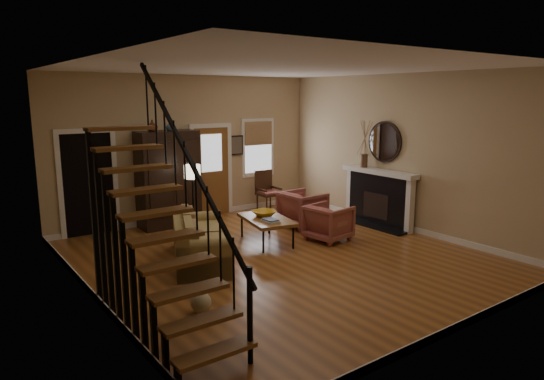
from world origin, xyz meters
TOP-DOWN VIEW (x-y plane):
  - room at (-0.41, 1.76)m, footprint 7.00×7.33m
  - staircase at (-2.78, -1.30)m, footprint 0.94×2.80m
  - fireplace at (3.13, 0.50)m, footprint 0.33×1.95m
  - armoire at (-0.70, 3.15)m, footprint 1.30×0.60m
  - vase_a at (-1.05, 3.05)m, footprint 0.24×0.24m
  - vase_b at (-0.65, 3.05)m, footprint 0.20×0.20m
  - sofa at (-1.25, 0.64)m, footprint 1.63×2.23m
  - coffee_table at (0.31, 0.87)m, footprint 1.02×1.43m
  - bowl at (0.36, 1.02)m, footprint 0.45×0.45m
  - books at (0.19, 0.57)m, footprint 0.24×0.33m
  - armchair_left at (1.41, 0.29)m, footprint 0.89×0.87m
  - armchair_right at (1.66, 1.39)m, footprint 0.89×0.87m
  - floor_lamp at (-0.57, 2.24)m, footprint 0.42×0.42m
  - side_chair at (1.85, 2.95)m, footprint 0.54×0.54m
  - dog at (-2.26, -1.26)m, footprint 0.39×0.52m

SIDE VIEW (x-z plane):
  - dog at x=-2.26m, z-range 0.00..0.33m
  - coffee_table at x=0.31m, z-range 0.00..0.50m
  - armchair_left at x=1.41m, z-range 0.00..0.72m
  - sofa at x=-1.25m, z-range 0.00..0.76m
  - armchair_right at x=1.66m, z-range 0.00..0.79m
  - side_chair at x=1.85m, z-range 0.00..1.02m
  - books at x=0.19m, z-range 0.50..0.56m
  - bowl at x=0.36m, z-range 0.50..0.61m
  - floor_lamp at x=-0.57m, z-range 0.00..1.46m
  - fireplace at x=3.13m, z-range -0.41..1.89m
  - armoire at x=-0.70m, z-range 0.00..2.10m
  - room at x=-0.41m, z-range -0.14..3.16m
  - staircase at x=-2.78m, z-range 0.00..3.20m
  - vase_b at x=-0.65m, z-range 2.10..2.31m
  - vase_a at x=-1.05m, z-range 2.10..2.35m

